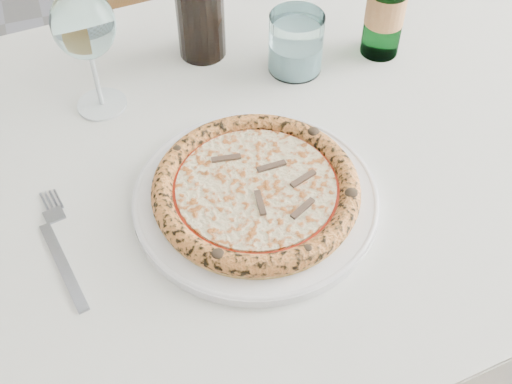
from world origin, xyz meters
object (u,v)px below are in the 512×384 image
at_px(chair_far, 164,0).
at_px(tumbler, 296,46).
at_px(pizza, 256,189).
at_px(beer_bottle, 387,0).
at_px(wine_glass, 84,27).
at_px(dining_table, 235,192).
at_px(plate, 256,198).

bearing_deg(chair_far, tumbler, -81.49).
distance_m(pizza, beer_bottle, 0.40).
height_order(wine_glass, beer_bottle, beer_bottle).
xyz_separation_m(dining_table, tumbler, (0.15, 0.15, 0.13)).
bearing_deg(plate, beer_bottle, 38.95).
relative_size(chair_far, pizza, 3.40).
xyz_separation_m(wine_glass, beer_bottle, (0.46, -0.02, -0.04)).
relative_size(chair_far, beer_bottle, 3.82).
bearing_deg(beer_bottle, plate, -141.05).
height_order(pizza, tumbler, tumbler).
relative_size(dining_table, chair_far, 1.61).
bearing_deg(chair_far, beer_bottle, -68.71).
bearing_deg(beer_bottle, pizza, -141.06).
height_order(dining_table, beer_bottle, beer_bottle).
bearing_deg(plate, wine_glass, 121.33).
bearing_deg(tumbler, pizza, -121.59).
relative_size(chair_far, plate, 2.84).
relative_size(plate, beer_bottle, 1.34).
bearing_deg(chair_far, dining_table, -94.63).
distance_m(plate, wine_glass, 0.33).
height_order(dining_table, pizza, pizza).
relative_size(plate, tumbler, 3.37).
height_order(dining_table, tumbler, tumbler).
bearing_deg(wine_glass, chair_far, 69.87).
distance_m(chair_far, plate, 0.90).
relative_size(pizza, tumbler, 2.82).
xyz_separation_m(dining_table, beer_bottle, (0.30, 0.15, 0.19)).
bearing_deg(beer_bottle, chair_far, 111.29).
bearing_deg(dining_table, pizza, -90.00).
relative_size(pizza, beer_bottle, 1.12).
bearing_deg(wine_glass, beer_bottle, -2.02).
relative_size(tumbler, beer_bottle, 0.40).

